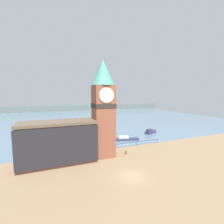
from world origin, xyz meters
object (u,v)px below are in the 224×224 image
boat_near (126,139)px  mooring_bollard_near (126,152)px  clock_tower (103,106)px  boat_far (150,132)px  pier_building (59,142)px

boat_near → mooring_bollard_near: 10.42m
clock_tower → boat_far: clock_tower is taller
clock_tower → boat_far: (20.98, 12.30, -10.03)m
clock_tower → boat_far: bearing=30.4°
clock_tower → mooring_bollard_near: bearing=-14.3°
clock_tower → pier_building: 11.17m
boat_far → mooring_bollard_near: (-16.20, -13.52, -0.15)m
clock_tower → boat_near: (9.60, 8.02, -10.16)m
boat_far → mooring_bollard_near: size_ratio=5.93×
pier_building → mooring_bollard_near: (13.79, -1.10, -3.58)m
boat_near → boat_far: boat_far is taller
clock_tower → boat_near: bearing=39.9°
pier_building → mooring_bollard_near: bearing=-4.6°
boat_near → mooring_bollard_near: bearing=-105.0°
clock_tower → mooring_bollard_near: (4.78, -1.22, -10.18)m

